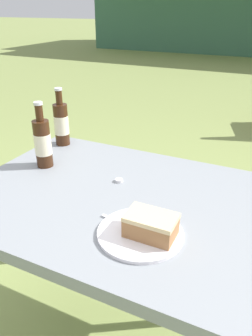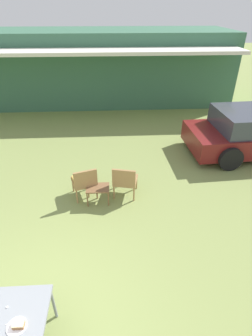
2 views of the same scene
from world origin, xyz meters
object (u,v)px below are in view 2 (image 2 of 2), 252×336
Objects in this scene: wicker_chair_cushioned at (84,181)px; cake_on_plate at (18,326)px; wicker_chair_plain at (125,180)px; garden_side_table at (98,189)px; patio_table at (8,317)px.

wicker_chair_cushioned is 3.31m from cake_on_plate.
wicker_chair_plain is 3.54m from cake_on_plate.
garden_side_table is (-0.62, -0.18, -0.11)m from wicker_chair_plain.
patio_table is 4.16× the size of cake_on_plate.
garden_side_table is 3.19m from cake_on_plate.
patio_table is at bearing -108.46° from garden_side_table.
garden_side_table is (0.30, -0.20, -0.11)m from wicker_chair_cushioned.
wicker_chair_cushioned reaches higher than garden_side_table.
wicker_chair_cushioned is at bearing 81.56° from cake_on_plate.
wicker_chair_cushioned is 0.83× the size of patio_table.
patio_table reaches higher than garden_side_table.
patio_table is (-0.67, -3.11, 0.19)m from wicker_chair_cushioned.
wicker_chair_cushioned is at bearing 146.63° from garden_side_table.
wicker_chair_cushioned is 0.92m from wicker_chair_plain.
wicker_chair_cushioned reaches higher than cake_on_plate.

